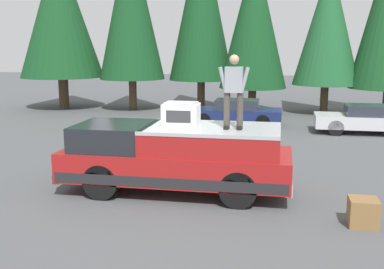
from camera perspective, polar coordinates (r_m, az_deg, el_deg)
The scene contains 12 objects.
ground_plane at distance 11.83m, azimuth -2.19°, elevation -6.68°, with size 90.00×90.00×0.00m, color #4C4F51.
pickup_truck at distance 11.42m, azimuth -1.92°, elevation -2.76°, with size 2.01×5.54×1.65m.
compressor_unit at distance 11.26m, azimuth -1.33°, elevation 2.50°, with size 0.65×0.84×0.56m.
person_on_truck_bed at distance 10.75m, azimuth 5.07°, elevation 5.42°, with size 0.29×0.72×1.69m.
parked_car_silver at distance 20.32m, azimuth 20.47°, elevation 1.74°, with size 1.64×4.10×1.16m.
parked_car_navy at distance 21.06m, azimuth 5.27°, elevation 2.69°, with size 1.64×4.10×1.16m.
wooden_crate at distance 10.07m, azimuth 20.01°, elevation -8.86°, with size 0.56×0.56×0.56m, color olive.
conifer_left at distance 25.35m, azimuth 16.16°, elevation 12.82°, with size 3.37×3.37×7.74m.
conifer_center_left at distance 25.25m, azimuth 7.52°, elevation 13.66°, with size 3.52×3.52×8.39m.
conifer_center_right at distance 26.39m, azimuth 1.15°, elevation 15.67°, with size 3.53×3.53×9.95m.
conifer_right at distance 26.14m, azimuth -7.43°, elevation 15.43°, with size 3.52×3.52×9.68m.
conifer_far_right at distance 27.56m, azimuth -15.74°, elevation 14.10°, with size 4.56×4.56×8.88m.
Camera 1 is at (-10.99, -2.55, 3.57)m, focal length 44.03 mm.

